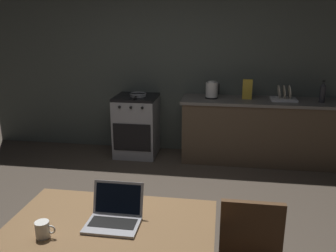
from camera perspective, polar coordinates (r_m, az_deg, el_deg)
name	(u,v)px	position (r m, az deg, el deg)	size (l,w,h in m)	color
ground_plane	(128,251)	(3.28, -6.50, -19.42)	(12.00, 12.00, 0.00)	#473D33
back_wall	(192,59)	(5.30, 3.91, 10.71)	(6.40, 0.10, 2.80)	#49504A
kitchen_counter	(258,131)	(5.15, 14.30, -0.72)	(2.16, 0.64, 0.89)	#4C3D2D
stove_oven	(137,126)	(5.27, -5.05, 0.07)	(0.60, 0.62, 0.89)	gray
dining_table	(108,239)	(2.26, -9.61, -17.52)	(1.26, 0.90, 0.73)	brown
laptop	(114,216)	(2.25, -8.64, -14.15)	(0.32, 0.29, 0.22)	#99999E
electric_kettle	(212,90)	(4.99, 7.05, 5.74)	(0.20, 0.17, 0.24)	black
bottle	(323,92)	(5.11, 23.62, 5.01)	(0.08, 0.08, 0.29)	#2D2D33
frying_pan	(138,95)	(5.12, -4.88, 5.05)	(0.24, 0.42, 0.05)	gray
coffee_mug	(43,229)	(2.22, -19.48, -15.42)	(0.12, 0.08, 0.10)	silver
cereal_box	(247,89)	(5.02, 12.64, 5.79)	(0.13, 0.05, 0.27)	gold
dish_rack	(284,97)	(5.07, 18.12, 4.45)	(0.34, 0.26, 0.21)	silver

